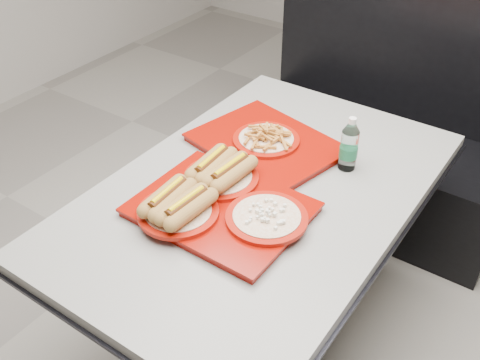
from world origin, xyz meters
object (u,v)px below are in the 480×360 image
Objects in this scene: tray_near at (216,200)px; tray_far at (266,141)px; diner_table at (259,227)px; booth_bench at (380,134)px; water_bottle at (349,147)px.

tray_near is 0.39m from tray_far.
booth_bench is at bearing 90.00° from diner_table.
water_bottle is at bearing 10.28° from tray_far.
water_bottle is at bearing -77.88° from booth_bench.
diner_table is 2.53× the size of tray_far.
booth_bench is at bearing 87.74° from tray_near.
tray_far is 0.30m from water_bottle.
booth_bench is at bearing 102.12° from water_bottle.
booth_bench reaches higher than tray_far.
tray_near is 0.93× the size of tray_far.
tray_far is (-0.06, 0.38, -0.01)m from tray_near.
tray_far is (-0.11, 0.21, 0.19)m from diner_table.
water_bottle is (0.29, 0.05, 0.06)m from tray_far.
tray_far is at bearing -97.37° from booth_bench.
booth_bench is 0.96m from tray_far.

